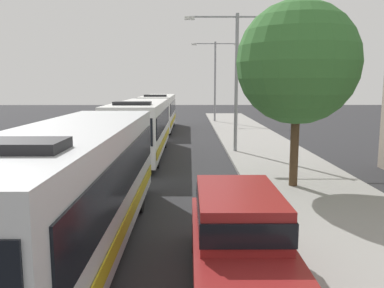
{
  "coord_description": "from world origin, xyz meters",
  "views": [
    {
      "loc": [
        1.41,
        1.19,
        4.01
      ],
      "look_at": [
        1.5,
        15.59,
        1.85
      ],
      "focal_mm": 37.27,
      "sensor_mm": 36.0,
      "label": 1
    }
  ],
  "objects_px": {
    "bus_lead": "(74,185)",
    "roadside_tree": "(298,63)",
    "streetlamp_mid": "(237,67)",
    "white_suv": "(238,233)",
    "bus_middle": "(159,111)",
    "bus_second_in_line": "(141,126)",
    "streetlamp_far": "(215,74)"
  },
  "relations": [
    {
      "from": "bus_lead",
      "to": "roadside_tree",
      "type": "relative_size",
      "value": 1.62
    },
    {
      "from": "streetlamp_mid",
      "to": "roadside_tree",
      "type": "bearing_deg",
      "value": -80.77
    },
    {
      "from": "white_suv",
      "to": "streetlamp_mid",
      "type": "xyz_separation_m",
      "value": [
        1.7,
        15.38,
        3.93
      ]
    },
    {
      "from": "streetlamp_mid",
      "to": "roadside_tree",
      "type": "relative_size",
      "value": 1.13
    },
    {
      "from": "bus_middle",
      "to": "white_suv",
      "type": "bearing_deg",
      "value": -82.34
    },
    {
      "from": "bus_middle",
      "to": "roadside_tree",
      "type": "height_order",
      "value": "roadside_tree"
    },
    {
      "from": "bus_middle",
      "to": "white_suv",
      "type": "relative_size",
      "value": 2.26
    },
    {
      "from": "bus_second_in_line",
      "to": "roadside_tree",
      "type": "bearing_deg",
      "value": -47.2
    },
    {
      "from": "bus_lead",
      "to": "streetlamp_mid",
      "type": "relative_size",
      "value": 1.44
    },
    {
      "from": "roadside_tree",
      "to": "bus_middle",
      "type": "bearing_deg",
      "value": 108.36
    },
    {
      "from": "streetlamp_far",
      "to": "bus_lead",
      "type": "bearing_deg",
      "value": -99.25
    },
    {
      "from": "roadside_tree",
      "to": "bus_second_in_line",
      "type": "bearing_deg",
      "value": 132.8
    },
    {
      "from": "bus_middle",
      "to": "white_suv",
      "type": "xyz_separation_m",
      "value": [
        3.7,
        -27.51,
        -0.66
      ]
    },
    {
      "from": "bus_middle",
      "to": "bus_second_in_line",
      "type": "bearing_deg",
      "value": -90.0
    },
    {
      "from": "bus_middle",
      "to": "roadside_tree",
      "type": "distance_m",
      "value": 21.53
    },
    {
      "from": "streetlamp_far",
      "to": "roadside_tree",
      "type": "relative_size",
      "value": 1.19
    },
    {
      "from": "white_suv",
      "to": "bus_middle",
      "type": "bearing_deg",
      "value": 97.66
    },
    {
      "from": "bus_second_in_line",
      "to": "streetlamp_mid",
      "type": "distance_m",
      "value": 6.37
    },
    {
      "from": "white_suv",
      "to": "streetlamp_far",
      "type": "bearing_deg",
      "value": 87.18
    },
    {
      "from": "bus_second_in_line",
      "to": "white_suv",
      "type": "distance_m",
      "value": 15.01
    },
    {
      "from": "bus_middle",
      "to": "white_suv",
      "type": "height_order",
      "value": "bus_middle"
    },
    {
      "from": "roadside_tree",
      "to": "white_suv",
      "type": "bearing_deg",
      "value": -112.47
    },
    {
      "from": "bus_lead",
      "to": "white_suv",
      "type": "distance_m",
      "value": 4.01
    },
    {
      "from": "streetlamp_far",
      "to": "roadside_tree",
      "type": "xyz_separation_m",
      "value": [
        1.31,
        -27.28,
        -0.34
      ]
    },
    {
      "from": "bus_lead",
      "to": "streetlamp_mid",
      "type": "bearing_deg",
      "value": 68.86
    },
    {
      "from": "bus_second_in_line",
      "to": "white_suv",
      "type": "bearing_deg",
      "value": -75.73
    },
    {
      "from": "bus_second_in_line",
      "to": "streetlamp_far",
      "type": "relative_size",
      "value": 1.32
    },
    {
      "from": "streetlamp_mid",
      "to": "roadside_tree",
      "type": "distance_m",
      "value": 8.2
    },
    {
      "from": "bus_second_in_line",
      "to": "streetlamp_mid",
      "type": "height_order",
      "value": "streetlamp_mid"
    },
    {
      "from": "bus_lead",
      "to": "roadside_tree",
      "type": "height_order",
      "value": "roadside_tree"
    },
    {
      "from": "streetlamp_far",
      "to": "streetlamp_mid",
      "type": "bearing_deg",
      "value": -90.0
    },
    {
      "from": "streetlamp_mid",
      "to": "streetlamp_far",
      "type": "relative_size",
      "value": 0.95
    }
  ]
}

